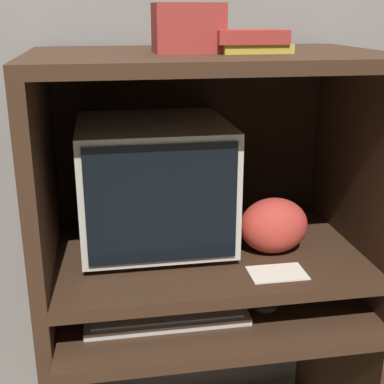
{
  "coord_description": "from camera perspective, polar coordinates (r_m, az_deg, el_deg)",
  "views": [
    {
      "loc": [
        -0.3,
        -1.19,
        1.51
      ],
      "look_at": [
        -0.05,
        0.31,
        1.0
      ],
      "focal_mm": 50.0,
      "sensor_mm": 36.0,
      "label": 1
    }
  ],
  "objects": [
    {
      "name": "book_stack",
      "position": [
        1.5,
        6.26,
        15.71
      ],
      "size": [
        0.2,
        0.14,
        0.06
      ],
      "color": "gold",
      "rests_on": "hutch_upper"
    },
    {
      "name": "hutch_upper",
      "position": [
        1.59,
        1.43,
        7.75
      ],
      "size": [
        1.0,
        0.63,
        0.6
      ],
      "color": "#382316",
      "rests_on": "desk_monitor_shelf"
    },
    {
      "name": "paper_card",
      "position": [
        1.54,
        9.07,
        -8.52
      ],
      "size": [
        0.16,
        0.1,
        0.0
      ],
      "color": "beige",
      "rests_on": "desk_monitor_shelf"
    },
    {
      "name": "desk_base",
      "position": [
        1.84,
        1.74,
        -17.62
      ],
      "size": [
        1.0,
        0.68,
        0.67
      ],
      "color": "#382316",
      "rests_on": "ground_plane"
    },
    {
      "name": "keyboard",
      "position": [
        1.58,
        -2.74,
        -12.94
      ],
      "size": [
        0.47,
        0.16,
        0.03
      ],
      "color": "beige",
      "rests_on": "desk_base"
    },
    {
      "name": "desk_monitor_shelf",
      "position": [
        1.7,
        1.54,
        -6.91
      ],
      "size": [
        1.0,
        0.63,
        0.14
      ],
      "color": "#382316",
      "rests_on": "desk_base"
    },
    {
      "name": "storage_box",
      "position": [
        1.5,
        -0.45,
        17.09
      ],
      "size": [
        0.18,
        0.16,
        0.13
      ],
      "color": "maroon",
      "rests_on": "hutch_upper"
    },
    {
      "name": "mouse",
      "position": [
        1.62,
        7.88,
        -12.12
      ],
      "size": [
        0.07,
        0.05,
        0.03
      ],
      "color": "#28282B",
      "rests_on": "desk_base"
    },
    {
      "name": "crt_monitor",
      "position": [
        1.65,
        -4.06,
        1.06
      ],
      "size": [
        0.45,
        0.44,
        0.39
      ],
      "color": "beige",
      "rests_on": "desk_monitor_shelf"
    },
    {
      "name": "snack_bag",
      "position": [
        1.64,
        8.71,
        -3.55
      ],
      "size": [
        0.21,
        0.16,
        0.17
      ],
      "color": "#BC382D",
      "rests_on": "desk_monitor_shelf"
    },
    {
      "name": "wall_back",
      "position": [
        1.91,
        -0.56,
        12.23
      ],
      "size": [
        6.0,
        0.06,
        2.6
      ],
      "color": "gray",
      "rests_on": "ground_plane"
    }
  ]
}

